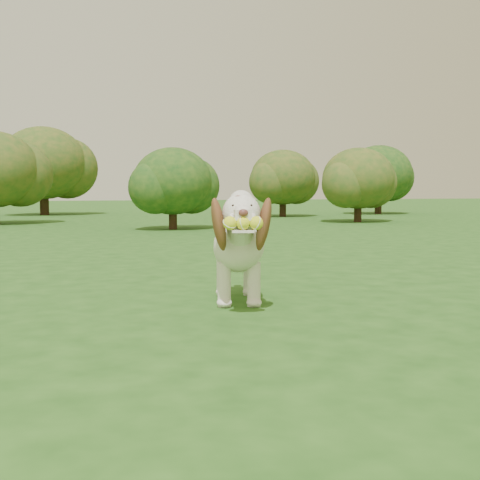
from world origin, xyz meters
name	(u,v)px	position (x,y,z in m)	size (l,w,h in m)	color
ground	(218,311)	(0.00, 0.00, 0.00)	(80.00, 80.00, 0.00)	#1E4714
dog	(238,243)	(0.19, 0.18, 0.36)	(0.55, 1.01, 0.67)	silver
shrub_c	(173,181)	(1.52, 7.04, 0.83)	(1.37, 1.37, 1.42)	#382314
shrub_i	(43,163)	(-0.27, 14.41, 1.43)	(2.35, 2.35, 2.44)	#382314
shrub_f	(283,177)	(5.49, 11.13, 1.02)	(1.67, 1.67, 1.73)	#382314
shrub_d	(358,178)	(5.84, 8.04, 0.93)	(1.53, 1.53, 1.59)	#382314
shrub_h	(379,174)	(8.84, 11.81, 1.17)	(1.91, 1.91, 1.98)	#382314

